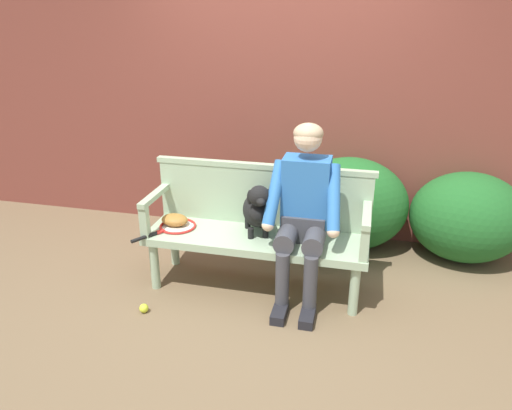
% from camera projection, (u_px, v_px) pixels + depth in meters
% --- Properties ---
extents(ground_plane, '(40.00, 40.00, 0.00)m').
position_uv_depth(ground_plane, '(256.00, 286.00, 3.80)').
color(ground_plane, brown).
extents(brick_garden_fence, '(8.00, 0.30, 2.51)m').
position_uv_depth(brick_garden_fence, '(287.00, 101.00, 4.45)').
color(brick_garden_fence, brown).
rests_on(brick_garden_fence, ground).
extents(hedge_bush_far_left, '(1.03, 0.71, 0.85)m').
position_uv_depth(hedge_bush_far_left, '(349.00, 204.00, 4.28)').
color(hedge_bush_far_left, '#1E5B23').
rests_on(hedge_bush_far_left, ground).
extents(hedge_bush_far_right, '(1.05, 0.87, 0.71)m').
position_uv_depth(hedge_bush_far_right, '(319.00, 209.00, 4.36)').
color(hedge_bush_far_right, '#337538').
rests_on(hedge_bush_far_right, ground).
extents(hedge_bush_mid_right, '(0.96, 0.81, 0.78)m').
position_uv_depth(hedge_bush_mid_right, '(467.00, 217.00, 4.09)').
color(hedge_bush_mid_right, '#1E5B23').
rests_on(hedge_bush_mid_right, ground).
extents(hedge_bush_mid_left, '(0.79, 0.76, 0.68)m').
position_uv_depth(hedge_bush_mid_left, '(317.00, 208.00, 4.41)').
color(hedge_bush_mid_left, '#194C1E').
rests_on(hedge_bush_mid_left, ground).
extents(garden_bench, '(1.69, 0.52, 0.45)m').
position_uv_depth(garden_bench, '(256.00, 242.00, 3.65)').
color(garden_bench, '#9EB793').
rests_on(garden_bench, ground).
extents(bench_backrest, '(1.73, 0.06, 0.50)m').
position_uv_depth(bench_backrest, '(263.00, 194.00, 3.74)').
color(bench_backrest, '#9EB793').
rests_on(bench_backrest, garden_bench).
extents(bench_armrest_left_end, '(0.06, 0.52, 0.28)m').
position_uv_depth(bench_armrest_left_end, '(151.00, 206.00, 3.64)').
color(bench_armrest_left_end, '#9EB793').
rests_on(bench_armrest_left_end, garden_bench).
extents(bench_armrest_right_end, '(0.06, 0.52, 0.28)m').
position_uv_depth(bench_armrest_right_end, '(366.00, 226.00, 3.30)').
color(bench_armrest_right_end, '#9EB793').
rests_on(bench_armrest_right_end, garden_bench).
extents(person_seated, '(0.56, 0.66, 1.32)m').
position_uv_depth(person_seated, '(304.00, 207.00, 3.43)').
color(person_seated, black).
rests_on(person_seated, ground).
extents(dog_on_bench, '(0.30, 0.43, 0.43)m').
position_uv_depth(dog_on_bench, '(257.00, 208.00, 3.56)').
color(dog_on_bench, black).
rests_on(dog_on_bench, garden_bench).
extents(tennis_racket, '(0.44, 0.56, 0.03)m').
position_uv_depth(tennis_racket, '(175.00, 227.00, 3.75)').
color(tennis_racket, red).
rests_on(tennis_racket, garden_bench).
extents(baseball_glove, '(0.24, 0.20, 0.09)m').
position_uv_depth(baseball_glove, '(175.00, 220.00, 3.78)').
color(baseball_glove, '#9E6B2D').
rests_on(baseball_glove, garden_bench).
extents(tennis_ball, '(0.07, 0.07, 0.07)m').
position_uv_depth(tennis_ball, '(144.00, 308.00, 3.46)').
color(tennis_ball, '#CCDB33').
rests_on(tennis_ball, ground).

